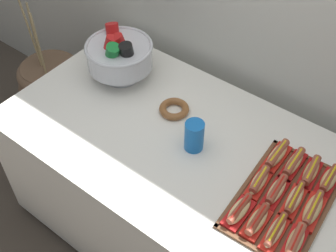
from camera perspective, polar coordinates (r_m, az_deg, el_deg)
The scene contains 19 objects.
ground_plane at distance 2.57m, azimuth 0.87°, elevation -13.02°, with size 10.00×10.00×0.00m, color #4C4238.
buffet_table at distance 2.24m, azimuth 0.99°, elevation -7.75°, with size 1.60×0.91×0.77m.
floor_vase at distance 2.93m, azimuth -14.30°, elevation 3.14°, with size 0.47×0.47×1.05m.
serving_tray at distance 1.80m, azimuth 14.83°, elevation -9.28°, with size 0.35×0.54×0.01m.
hot_dog_0 at distance 1.70m, azimuth 9.25°, elevation -10.87°, with size 0.07×0.16×0.06m.
hot_dog_1 at distance 1.69m, azimuth 11.52°, elevation -12.05°, with size 0.07×0.16×0.06m.
hot_dog_2 at distance 1.68m, azimuth 13.83°, elevation -13.21°, with size 0.07×0.18×0.06m.
hot_dog_3 at distance 1.67m, azimuth 16.21°, elevation -14.28°, with size 0.08×0.16×0.06m.
hot_dog_4 at distance 1.79m, azimuth 11.78°, elevation -7.11°, with size 0.07×0.16×0.06m.
hot_dog_5 at distance 1.78m, azimuth 13.92°, elevation -8.22°, with size 0.07×0.17×0.06m.
hot_dog_6 at distance 1.77m, azimuth 16.12°, elevation -9.22°, with size 0.08×0.18×0.06m.
hot_dog_7 at distance 1.77m, azimuth 18.32°, elevation -10.32°, with size 0.08×0.18×0.06m.
hot_dog_8 at distance 1.89m, azimuth 14.00°, elevation -3.75°, with size 0.07×0.18×0.06m.
hot_dog_9 at distance 1.88m, azimuth 16.04°, elevation -4.73°, with size 0.06×0.18×0.06m.
hot_dog_10 at distance 1.88m, azimuth 18.10°, elevation -5.73°, with size 0.08×0.17×0.06m.
hot_dog_11 at distance 1.87m, azimuth 20.20°, elevation -6.66°, with size 0.07×0.16×0.06m.
punch_bowl at distance 2.19m, azimuth -6.39°, elevation 9.26°, with size 0.33×0.33×0.25m.
cup_stack at distance 1.87m, azimuth 3.49°, elevation -1.23°, with size 0.08×0.08×0.14m.
donut at distance 2.06m, azimuth 0.80°, elevation 2.24°, with size 0.14×0.14×0.03m.
Camera 1 is at (0.77, -1.06, 2.21)m, focal length 46.75 mm.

